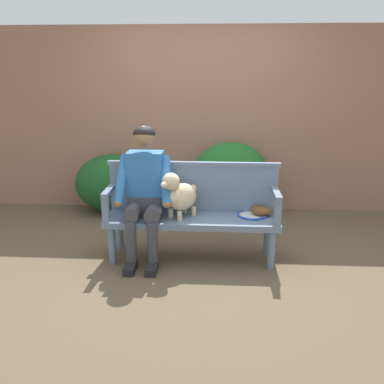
# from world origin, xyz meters

# --- Properties ---
(ground_plane) EXTENTS (40.00, 40.00, 0.00)m
(ground_plane) POSITION_xyz_m (0.00, 0.00, 0.00)
(ground_plane) COLOR brown
(brick_garden_fence) EXTENTS (8.00, 0.30, 2.33)m
(brick_garden_fence) POSITION_xyz_m (0.00, 1.77, 1.17)
(brick_garden_fence) COLOR #936651
(brick_garden_fence) RESTS_ON ground
(hedge_bush_mid_left) EXTENTS (1.00, 0.80, 0.76)m
(hedge_bush_mid_left) POSITION_xyz_m (-1.10, 1.39, 0.38)
(hedge_bush_mid_left) COLOR #194C1E
(hedge_bush_mid_left) RESTS_ON ground
(hedge_bush_mid_right) EXTENTS (1.02, 0.62, 0.93)m
(hedge_bush_mid_right) POSITION_xyz_m (0.40, 1.38, 0.47)
(hedge_bush_mid_right) COLOR #1E5B23
(hedge_bush_mid_right) RESTS_ON ground
(garden_bench) EXTENTS (1.67, 0.47, 0.43)m
(garden_bench) POSITION_xyz_m (0.00, 0.00, 0.37)
(garden_bench) COLOR slate
(garden_bench) RESTS_ON ground
(bench_backrest) EXTENTS (1.71, 0.06, 0.50)m
(bench_backrest) POSITION_xyz_m (0.00, 0.20, 0.68)
(bench_backrest) COLOR slate
(bench_backrest) RESTS_ON garden_bench
(bench_armrest_left_end) EXTENTS (0.06, 0.47, 0.28)m
(bench_armrest_left_end) POSITION_xyz_m (-0.79, -0.08, 0.63)
(bench_armrest_left_end) COLOR slate
(bench_armrest_left_end) RESTS_ON garden_bench
(bench_armrest_right_end) EXTENTS (0.06, 0.47, 0.28)m
(bench_armrest_right_end) POSITION_xyz_m (0.79, -0.08, 0.63)
(bench_armrest_right_end) COLOR slate
(bench_armrest_right_end) RESTS_ON garden_bench
(person_seated) EXTENTS (0.56, 0.63, 1.30)m
(person_seated) POSITION_xyz_m (-0.45, -0.01, 0.71)
(person_seated) COLOR black
(person_seated) RESTS_ON ground
(dog_on_bench) EXTENTS (0.38, 0.42, 0.46)m
(dog_on_bench) POSITION_xyz_m (-0.12, -0.02, 0.66)
(dog_on_bench) COLOR beige
(dog_on_bench) RESTS_ON garden_bench
(tennis_racket) EXTENTS (0.37, 0.58, 0.03)m
(tennis_racket) POSITION_xyz_m (0.57, 0.10, 0.44)
(tennis_racket) COLOR blue
(tennis_racket) RESTS_ON garden_bench
(baseball_glove) EXTENTS (0.28, 0.27, 0.09)m
(baseball_glove) POSITION_xyz_m (0.67, 0.10, 0.48)
(baseball_glove) COLOR brown
(baseball_glove) RESTS_ON garden_bench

